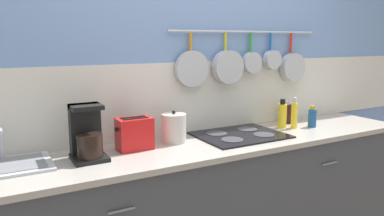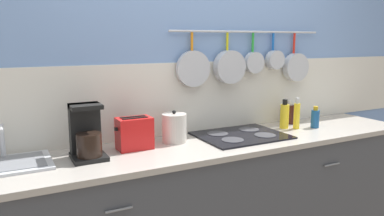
{
  "view_description": "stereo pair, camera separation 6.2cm",
  "coord_description": "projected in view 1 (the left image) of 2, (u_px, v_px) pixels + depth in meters",
  "views": [
    {
      "loc": [
        -1.28,
        -1.98,
        1.54
      ],
      "look_at": [
        -0.18,
        0.0,
        1.12
      ],
      "focal_mm": 35.0,
      "sensor_mm": 36.0,
      "label": 1
    },
    {
      "loc": [
        -1.23,
        -2.01,
        1.54
      ],
      "look_at": [
        -0.18,
        0.0,
        1.12
      ],
      "focal_mm": 35.0,
      "sensor_mm": 36.0,
      "label": 2
    }
  ],
  "objects": [
    {
      "name": "wall_back",
      "position": [
        192.0,
        77.0,
        2.65
      ],
      "size": [
        7.2,
        0.15,
        2.6
      ],
      "color": "#7293C6",
      "rests_on": "ground_plane"
    },
    {
      "name": "toaster",
      "position": [
        134.0,
        134.0,
        2.25
      ],
      "size": [
        0.22,
        0.13,
        0.2
      ],
      "color": "red",
      "rests_on": "countertop"
    },
    {
      "name": "countertop",
      "position": [
        217.0,
        144.0,
        2.44
      ],
      "size": [
        3.02,
        0.59,
        0.03
      ],
      "color": "#A59E93",
      "rests_on": "cabinet_base"
    },
    {
      "name": "kettle",
      "position": [
        174.0,
        128.0,
        2.41
      ],
      "size": [
        0.16,
        0.16,
        0.21
      ],
      "color": "beige",
      "rests_on": "countertop"
    },
    {
      "name": "sink_basin",
      "position": [
        4.0,
        165.0,
        1.94
      ],
      "size": [
        0.47,
        0.35,
        0.2
      ],
      "color": "#B7BABF",
      "rests_on": "countertop"
    },
    {
      "name": "bottle_olive_oil",
      "position": [
        282.0,
        115.0,
        2.81
      ],
      "size": [
        0.07,
        0.07,
        0.22
      ],
      "color": "yellow",
      "rests_on": "countertop"
    },
    {
      "name": "cooktop",
      "position": [
        240.0,
        135.0,
        2.58
      ],
      "size": [
        0.59,
        0.47,
        0.01
      ],
      "color": "black",
      "rests_on": "countertop"
    },
    {
      "name": "cabinet_base",
      "position": [
        216.0,
        207.0,
        2.52
      ],
      "size": [
        2.98,
        0.57,
        0.85
      ],
      "color": "#3F4247",
      "rests_on": "ground_plane"
    },
    {
      "name": "bottle_vinegar",
      "position": [
        287.0,
        113.0,
        2.96
      ],
      "size": [
        0.07,
        0.07,
        0.18
      ],
      "color": "#33140F",
      "rests_on": "countertop"
    },
    {
      "name": "coffee_maker",
      "position": [
        87.0,
        137.0,
        2.07
      ],
      "size": [
        0.18,
        0.2,
        0.31
      ],
      "color": "black",
      "rests_on": "countertop"
    },
    {
      "name": "bottle_sesame_oil",
      "position": [
        313.0,
        118.0,
        2.83
      ],
      "size": [
        0.06,
        0.06,
        0.16
      ],
      "color": "navy",
      "rests_on": "countertop"
    },
    {
      "name": "bottle_hot_sauce",
      "position": [
        294.0,
        115.0,
        2.79
      ],
      "size": [
        0.05,
        0.05,
        0.23
      ],
      "color": "yellow",
      "rests_on": "countertop"
    }
  ]
}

